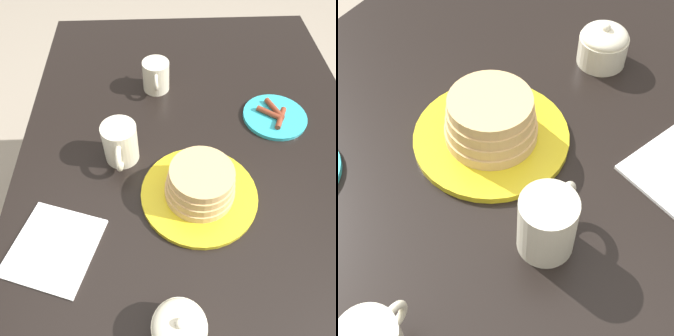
# 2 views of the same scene
# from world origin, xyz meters

# --- Properties ---
(ground_plane) EXTENTS (8.00, 8.00, 0.00)m
(ground_plane) POSITION_xyz_m (0.00, 0.00, 0.00)
(ground_plane) COLOR gray
(dining_table) EXTENTS (1.38, 0.85, 0.73)m
(dining_table) POSITION_xyz_m (0.00, 0.00, 0.62)
(dining_table) COLOR black
(dining_table) RESTS_ON ground_plane
(pancake_plate) EXTENTS (0.25, 0.25, 0.09)m
(pancake_plate) POSITION_xyz_m (0.05, -0.01, 0.77)
(pancake_plate) COLOR gold
(pancake_plate) RESTS_ON dining_table
(coffee_mug) EXTENTS (0.11, 0.08, 0.10)m
(coffee_mug) POSITION_xyz_m (-0.07, -0.18, 0.78)
(coffee_mug) COLOR beige
(coffee_mug) RESTS_ON dining_table
(sugar_bowl) EXTENTS (0.09, 0.09, 0.08)m
(sugar_bowl) POSITION_xyz_m (0.31, -0.07, 0.77)
(sugar_bowl) COLOR beige
(sugar_bowl) RESTS_ON dining_table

